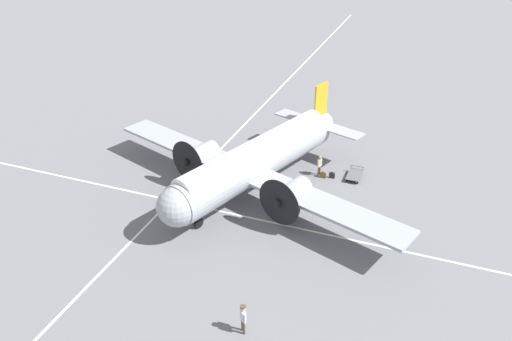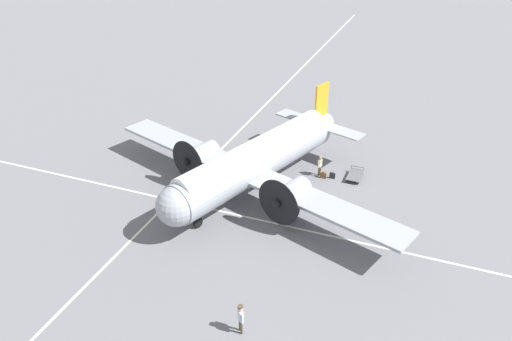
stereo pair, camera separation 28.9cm
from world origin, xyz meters
name	(u,v)px [view 2 (the right image)]	position (x,y,z in m)	size (l,w,h in m)	color
ground_plane	(256,191)	(0.00, 0.00, 0.00)	(300.00, 300.00, 0.00)	slate
apron_line_eastwest	(239,215)	(0.00, 3.21, 0.00)	(120.00, 0.16, 0.01)	silver
apron_line_northsouth	(192,178)	(5.15, 0.00, 0.00)	(0.16, 120.00, 0.01)	silver
airliner_main	(252,162)	(0.15, 0.43, 2.58)	(23.58, 17.37, 5.97)	#9399A3
crew_foreground	(241,316)	(-4.06, 12.43, 1.08)	(0.42, 0.45, 1.72)	#473D2D
passenger_boarding	(320,164)	(-3.64, -3.89, 1.01)	(0.27, 0.55, 1.65)	#473D2D
suitcase_near_door	(332,176)	(-4.65, -3.86, 0.22)	(0.43, 0.18, 0.48)	#232328
suitcase_upright_spare	(323,175)	(-4.01, -3.65, 0.24)	(0.48, 0.18, 0.51)	brown
baggage_cart	(355,175)	(-6.24, -4.45, 0.27)	(1.03, 1.91, 0.56)	#56565B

